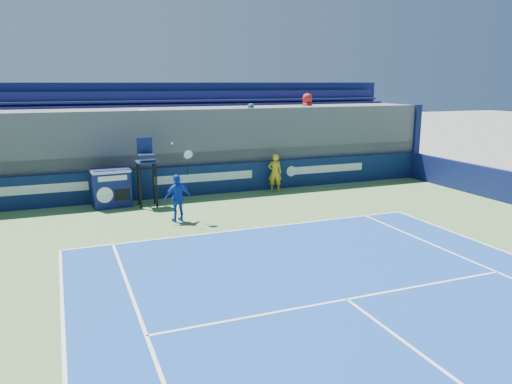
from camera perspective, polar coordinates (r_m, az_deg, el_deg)
name	(u,v)px	position (r m, az deg, el deg)	size (l,w,h in m)	color
ball_person	(275,173)	(20.46, 2.18, 2.23)	(0.57, 0.37, 1.56)	gold
back_hoarding	(204,180)	(20.01, -5.92, 1.39)	(20.40, 0.21, 1.20)	#0C1B45
match_clock	(111,187)	(18.58, -16.21, 0.55)	(1.38, 0.84, 1.40)	#101752
umpire_chair	(146,165)	(18.28, -12.44, 3.07)	(0.72, 0.72, 2.48)	black
tennis_player	(178,198)	(16.16, -8.92, -0.67)	(0.99, 0.54, 2.57)	#163BB4
stadium_seating	(190,143)	(21.77, -7.50, 5.54)	(21.00, 4.05, 4.40)	#505055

